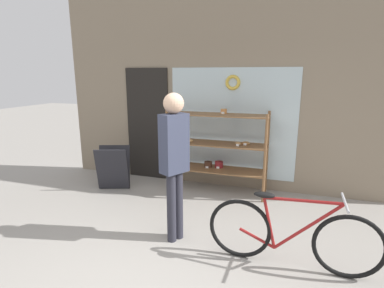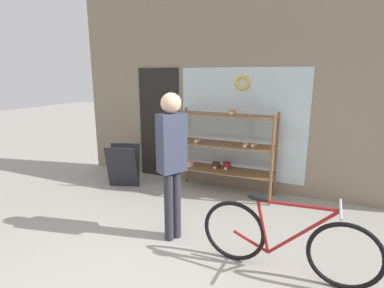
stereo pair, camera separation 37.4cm
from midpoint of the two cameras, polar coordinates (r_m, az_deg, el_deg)
The scene contains 6 objects.
ground_plane at distance 3.20m, azimuth -6.66°, elevation -25.29°, with size 30.00×30.00×0.00m, color gray.
storefront_facade at distance 5.27m, azimuth 9.33°, elevation 11.47°, with size 6.02×0.13×3.79m.
display_case at distance 5.04m, azimuth 8.20°, elevation -0.56°, with size 1.67×0.48×1.42m.
bicycle at distance 3.33m, azimuth 20.47°, elevation -16.88°, with size 1.75×0.46×0.81m.
sandwich_board at distance 5.47m, azimuth -11.06°, elevation -4.13°, with size 0.63×0.53×0.75m.
pedestrian at distance 3.48m, azimuth -0.81°, elevation -2.13°, with size 0.31×0.37×1.79m.
Camera 2 is at (1.49, -2.07, 1.98)m, focal length 28.00 mm.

